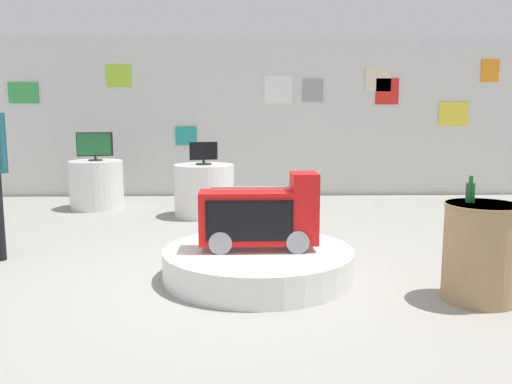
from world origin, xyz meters
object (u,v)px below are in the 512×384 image
object	(u,v)px
display_pedestal_left_rear	(97,184)
tv_on_left_rear	(95,146)
novelty_firetruck_tv	(261,218)
display_pedestal_center_rear	(204,190)
tv_on_center_rear	(203,153)
side_table_round	(481,251)
bottle_on_side_table	(470,192)
main_display_pedestal	(258,263)

from	to	relation	value
display_pedestal_left_rear	tv_on_left_rear	bearing A→B (deg)	-104.29
novelty_firetruck_tv	display_pedestal_center_rear	world-z (taller)	novelty_firetruck_tv
tv_on_center_rear	side_table_round	size ratio (longest dim) A/B	0.51
novelty_firetruck_tv	bottle_on_side_table	distance (m)	1.80
main_display_pedestal	novelty_firetruck_tv	xyz separation A→B (m)	(0.02, -0.01, 0.43)
side_table_round	main_display_pedestal	bearing A→B (deg)	160.03
display_pedestal_left_rear	tv_on_center_rear	world-z (taller)	tv_on_center_rear
main_display_pedestal	novelty_firetruck_tv	size ratio (longest dim) A/B	1.63
main_display_pedestal	display_pedestal_center_rear	bearing A→B (deg)	103.32
tv_on_left_rear	display_pedestal_left_rear	bearing A→B (deg)	75.71
tv_on_center_rear	main_display_pedestal	bearing A→B (deg)	-76.65
main_display_pedestal	tv_on_left_rear	size ratio (longest dim) A/B	3.21
main_display_pedestal	display_pedestal_center_rear	world-z (taller)	display_pedestal_center_rear
tv_on_left_rear	side_table_round	distance (m)	6.14
display_pedestal_center_rear	side_table_round	distance (m)	4.45
tv_on_left_rear	main_display_pedestal	bearing A→B (deg)	-56.06
display_pedestal_left_rear	bottle_on_side_table	world-z (taller)	bottle_on_side_table
main_display_pedestal	tv_on_left_rear	world-z (taller)	tv_on_left_rear
display_pedestal_left_rear	bottle_on_side_table	size ratio (longest dim) A/B	3.91
bottle_on_side_table	display_pedestal_center_rear	bearing A→B (deg)	123.87
bottle_on_side_table	main_display_pedestal	bearing A→B (deg)	161.30
display_pedestal_center_rear	bottle_on_side_table	distance (m)	4.37
display_pedestal_left_rear	tv_on_center_rear	distance (m)	1.98
novelty_firetruck_tv	tv_on_left_rear	xyz separation A→B (m)	(-2.52, 3.72, 0.44)
main_display_pedestal	novelty_firetruck_tv	world-z (taller)	novelty_firetruck_tv
novelty_firetruck_tv	tv_on_left_rear	distance (m)	4.51
display_pedestal_center_rear	tv_on_center_rear	world-z (taller)	tv_on_center_rear
display_pedestal_center_rear	side_table_round	world-z (taller)	side_table_round
main_display_pedestal	bottle_on_side_table	bearing A→B (deg)	-18.70
tv_on_left_rear	bottle_on_side_table	xyz separation A→B (m)	(4.20, -4.29, -0.12)
display_pedestal_center_rear	tv_on_center_rear	distance (m)	0.55
bottle_on_side_table	tv_on_left_rear	bearing A→B (deg)	134.42
tv_on_left_rear	side_table_round	size ratio (longest dim) A/B	0.69
novelty_firetruck_tv	display_pedestal_left_rear	size ratio (longest dim) A/B	1.28
main_display_pedestal	tv_on_left_rear	distance (m)	4.55
tv_on_center_rear	side_table_round	xyz separation A→B (m)	(2.51, -3.68, -0.53)
novelty_firetruck_tv	display_pedestal_center_rear	xyz separation A→B (m)	(-0.74, 3.04, -0.18)
main_display_pedestal	tv_on_left_rear	bearing A→B (deg)	123.94
main_display_pedestal	tv_on_center_rear	xyz separation A→B (m)	(-0.72, 3.03, 0.80)
side_table_round	bottle_on_side_table	distance (m)	0.49
display_pedestal_left_rear	side_table_round	world-z (taller)	side_table_round
display_pedestal_left_rear	bottle_on_side_table	xyz separation A→B (m)	(4.20, -4.29, 0.51)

